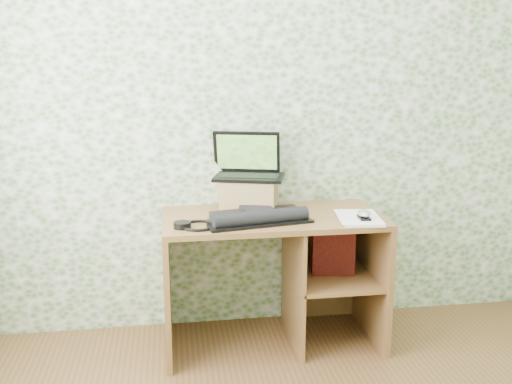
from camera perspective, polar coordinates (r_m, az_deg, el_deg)
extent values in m
plane|color=white|center=(3.34, 0.78, 8.18)|extent=(3.50, 0.00, 3.50)
cube|color=brown|center=(3.14, 1.68, -2.65)|extent=(1.20, 0.60, 0.03)
cube|color=brown|center=(3.21, -8.84, -9.50)|extent=(0.03, 0.60, 0.72)
cube|color=brown|center=(3.40, 11.48, -8.28)|extent=(0.03, 0.60, 0.72)
cube|color=brown|center=(3.28, 3.72, -8.88)|extent=(0.02, 0.56, 0.72)
cube|color=brown|center=(3.33, 7.69, -8.28)|extent=(0.46, 0.56, 0.02)
cube|color=brown|center=(3.59, 6.51, -6.93)|extent=(0.48, 0.02, 0.72)
cube|color=olive|center=(3.23, -0.68, -0.23)|extent=(0.36, 0.33, 0.18)
cube|color=black|center=(3.21, -0.68, 1.51)|extent=(0.44, 0.36, 0.02)
cube|color=black|center=(3.20, -0.66, 1.66)|extent=(0.36, 0.23, 0.00)
cube|color=black|center=(3.29, -0.95, 4.05)|extent=(0.39, 0.17, 0.24)
cube|color=#1F5117|center=(3.28, -0.93, 4.00)|extent=(0.34, 0.14, 0.20)
cube|color=black|center=(3.07, 0.12, -2.30)|extent=(0.51, 0.27, 0.04)
cube|color=black|center=(3.07, 0.12, -2.10)|extent=(0.18, 0.18, 0.06)
cylinder|color=black|center=(2.95, 0.50, -2.59)|extent=(0.52, 0.18, 0.08)
cube|color=black|center=(2.95, 0.52, -3.22)|extent=(0.57, 0.22, 0.01)
torus|color=black|center=(2.93, -5.74, -3.35)|extent=(0.20, 0.20, 0.02)
cylinder|color=black|center=(2.92, -7.39, -3.30)|extent=(0.09, 0.09, 0.03)
cylinder|color=black|center=(2.94, -4.12, -3.12)|extent=(0.09, 0.09, 0.03)
cube|color=white|center=(3.11, 10.23, -2.57)|extent=(0.26, 0.34, 0.01)
ellipsoid|color=#B7B7B9|center=(3.07, 10.75, -2.32)|extent=(0.07, 0.11, 0.04)
cylinder|color=black|center=(3.16, 11.04, -2.13)|extent=(0.04, 0.14, 0.01)
cube|color=maroon|center=(3.27, 7.73, -5.78)|extent=(0.25, 0.11, 0.29)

